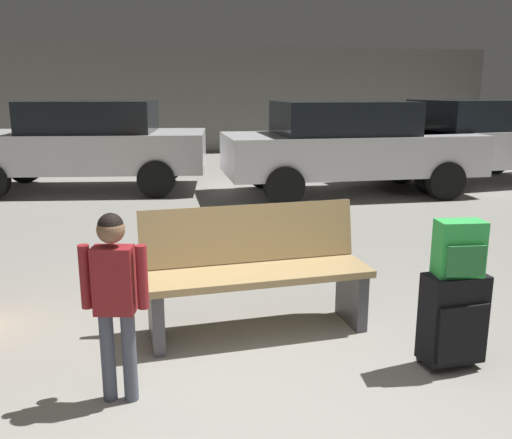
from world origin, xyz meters
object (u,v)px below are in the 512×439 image
at_px(parked_car_side, 472,139).
at_px(backpack_bright, 459,249).
at_px(bench, 255,271).
at_px(child, 114,288).
at_px(parked_car_far, 86,143).
at_px(parked_car_near, 348,145).
at_px(suitcase, 453,319).

bearing_deg(parked_car_side, backpack_bright, -122.00).
bearing_deg(bench, backpack_bright, -35.23).
height_order(backpack_bright, child, child).
bearing_deg(parked_car_far, parked_car_near, -15.54).
distance_m(child, parked_car_side, 8.72).
bearing_deg(parked_car_side, child, -133.32).
relative_size(bench, backpack_bright, 4.81).
xyz_separation_m(bench, child, (-0.92, -0.79, 0.22)).
relative_size(bench, suitcase, 2.71).
bearing_deg(backpack_bright, suitcase, 20.52).
height_order(child, parked_car_far, parked_car_far).
relative_size(backpack_bright, parked_car_far, 0.08).
bearing_deg(backpack_bright, child, -179.70).
relative_size(child, parked_car_far, 0.25).
relative_size(suitcase, backpack_bright, 1.78).
height_order(backpack_bright, parked_car_far, parked_car_far).
distance_m(parked_car_near, parked_car_far, 4.43).
xyz_separation_m(suitcase, child, (-2.02, -0.01, 0.34)).
height_order(parked_car_side, parked_car_near, same).
xyz_separation_m(backpack_bright, parked_car_far, (-2.90, 6.93, 0.03)).
xyz_separation_m(suitcase, backpack_bright, (-0.00, -0.00, 0.45)).
distance_m(suitcase, parked_car_side, 7.48).
relative_size(bench, parked_car_near, 0.40).
xyz_separation_m(suitcase, parked_car_side, (3.95, 6.33, 0.48)).
distance_m(backpack_bright, parked_car_side, 7.47).
xyz_separation_m(child, parked_car_far, (-0.88, 6.94, 0.14)).
distance_m(backpack_bright, parked_car_near, 5.90).
bearing_deg(parked_car_side, parked_car_near, -167.12).
distance_m(suitcase, child, 2.05).
bearing_deg(backpack_bright, parked_car_side, 58.00).
bearing_deg(child, parked_car_side, 46.68).
height_order(bench, parked_car_side, parked_car_side).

